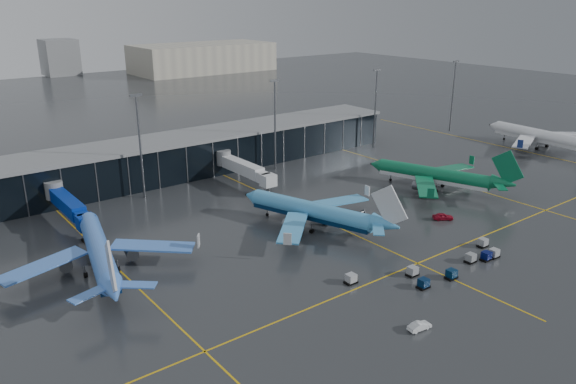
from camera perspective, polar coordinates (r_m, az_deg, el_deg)
ground at (r=110.34m, az=3.66°, el=-5.90°), size 600.00×600.00×0.00m
terminal_pier at (r=157.54m, az=-11.29°, el=3.60°), size 142.00×17.00×10.70m
jet_bridges at (r=128.97m, az=-21.35°, el=-1.27°), size 94.00×27.50×7.20m
flood_masts at (r=147.47m, az=-7.64°, el=6.11°), size 203.00×0.50×25.50m
distant_hangars at (r=365.93m, az=-19.26°, el=12.18°), size 260.00×71.00×22.00m
taxi_lines at (r=123.70m, az=3.93°, el=-3.05°), size 220.00×120.00×0.02m
airliner_arkefly at (r=105.62m, az=-18.83°, el=-4.44°), size 43.62×47.35×12.46m
airliner_klm_near at (r=118.71m, az=2.36°, el=-0.87°), size 45.27×48.29×12.09m
airliner_aer_lingus at (r=147.72m, az=14.61°, el=2.56°), size 45.67×48.59×12.08m
airliner_ba at (r=201.15m, az=24.13°, el=5.94°), size 39.03×43.82×12.83m
baggage_carts at (r=106.85m, az=15.97°, el=-7.09°), size 33.32×11.00×1.70m
mobile_airstair at (r=122.33m, az=6.94°, el=-3.03°), size 2.63×3.48×3.45m
service_van_red at (r=129.02m, az=15.46°, el=-2.41°), size 4.70×4.06×1.53m
service_van_white at (r=87.62m, az=13.21°, el=-13.11°), size 3.98×1.81×1.27m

